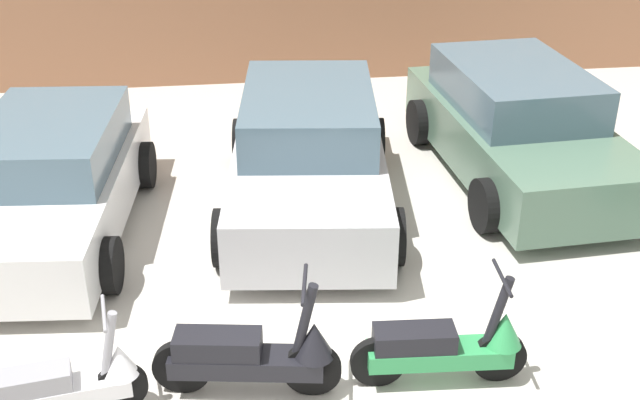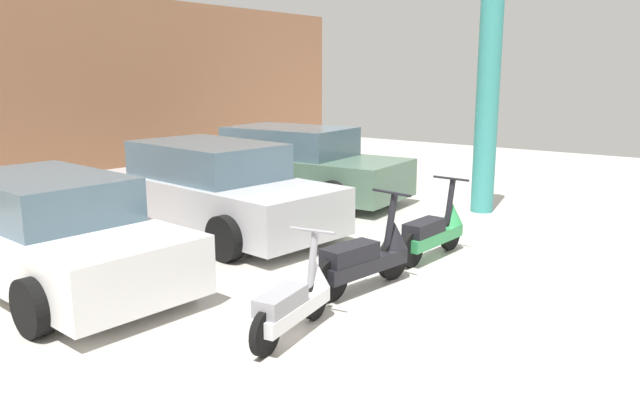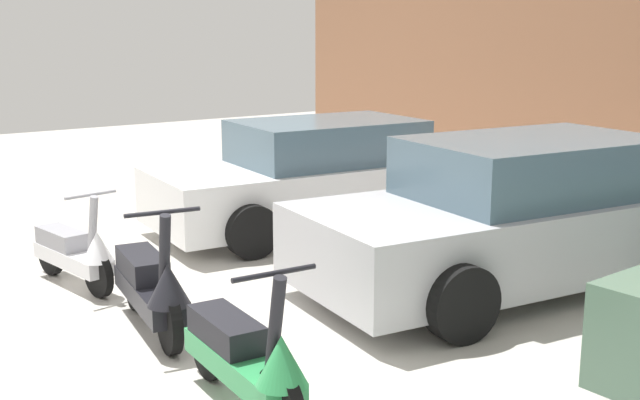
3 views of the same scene
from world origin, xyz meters
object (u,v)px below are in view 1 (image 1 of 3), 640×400
at_px(car_rear_left, 51,182).
at_px(car_rear_center, 309,154).
at_px(scooter_front_center, 448,346).
at_px(scooter_front_right, 255,354).
at_px(scooter_front_left, 66,384).
at_px(car_rear_right, 517,126).

height_order(car_rear_left, car_rear_center, car_rear_center).
relative_size(scooter_front_center, car_rear_left, 0.38).
bearing_deg(car_rear_left, car_rear_center, 100.43).
bearing_deg(car_rear_center, car_rear_left, -77.90).
bearing_deg(car_rear_left, scooter_front_center, 54.90).
distance_m(scooter_front_right, car_rear_center, 3.52).
bearing_deg(scooter_front_right, car_rear_left, 133.36).
xyz_separation_m(scooter_front_left, scooter_front_center, (3.19, 0.05, 0.03)).
distance_m(scooter_front_left, scooter_front_right, 1.54).
relative_size(car_rear_left, car_rear_right, 0.93).
distance_m(car_rear_center, car_rear_right, 2.87).
bearing_deg(scooter_front_center, car_rear_right, 66.92).
height_order(scooter_front_center, car_rear_center, car_rear_center).
bearing_deg(car_rear_right, scooter_front_center, -30.09).
height_order(scooter_front_right, car_rear_center, car_rear_center).
bearing_deg(car_rear_right, scooter_front_right, -46.38).
height_order(scooter_front_right, car_rear_right, car_rear_right).
distance_m(scooter_front_right, scooter_front_center, 1.66).
relative_size(scooter_front_right, scooter_front_center, 1.04).
distance_m(scooter_front_left, car_rear_center, 4.27).
bearing_deg(scooter_front_right, scooter_front_center, 6.38).
height_order(scooter_front_left, car_rear_center, car_rear_center).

